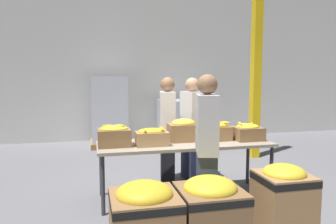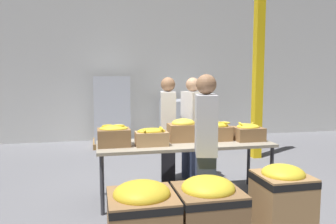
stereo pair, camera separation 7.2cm
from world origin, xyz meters
TOP-DOWN VIEW (x-y plane):
  - ground_plane at (0.00, 0.00)m, footprint 30.00×30.00m
  - wall_back at (0.00, 4.51)m, footprint 16.00×0.08m
  - sorting_table at (0.00, 0.00)m, footprint 2.36×0.80m
  - banana_box_0 at (-0.96, -0.02)m, footprint 0.42×0.33m
  - banana_box_1 at (-0.47, -0.09)m, footprint 0.42×0.27m
  - banana_box_2 at (0.01, 0.10)m, footprint 0.42×0.30m
  - banana_box_3 at (0.47, 0.06)m, footprint 0.42×0.27m
  - banana_box_4 at (0.91, -0.03)m, footprint 0.39×0.34m
  - volunteer_0 at (-0.09, 0.68)m, footprint 0.30×0.48m
  - volunteer_1 at (0.03, -0.77)m, footprint 0.33×0.50m
  - volunteer_2 at (0.33, 0.73)m, footprint 0.29×0.47m
  - donation_bin_0 at (-0.76, -1.25)m, footprint 0.65×0.65m
  - donation_bin_1 at (-0.10, -1.25)m, footprint 0.63×0.63m
  - donation_bin_2 at (0.72, -1.25)m, footprint 0.52×0.52m
  - support_pillar at (2.05, 1.89)m, footprint 0.17×0.17m
  - pallet_stack_0 at (0.92, 3.67)m, footprint 1.04×1.04m
  - pallet_stack_1 at (-0.82, 3.72)m, footprint 0.90×0.90m

SIDE VIEW (x-z plane):
  - ground_plane at x=0.00m, z-range 0.00..0.00m
  - donation_bin_0 at x=-0.76m, z-range 0.02..0.69m
  - donation_bin_1 at x=-0.10m, z-range 0.02..0.70m
  - donation_bin_2 at x=0.72m, z-range 0.02..0.78m
  - pallet_stack_0 at x=0.92m, z-range -0.01..1.08m
  - sorting_table at x=0.00m, z-range 0.33..1.11m
  - volunteer_2 at x=0.33m, z-range -0.01..1.65m
  - volunteer_0 at x=-0.09m, z-range -0.01..1.66m
  - pallet_stack_1 at x=-0.82m, z-range -0.01..1.67m
  - volunteer_1 at x=0.03m, z-range -0.01..1.69m
  - banana_box_1 at x=-0.47m, z-range 0.77..1.02m
  - banana_box_4 at x=0.91m, z-range 0.77..1.02m
  - banana_box_3 at x=0.47m, z-range 0.77..1.05m
  - banana_box_0 at x=-0.96m, z-range 0.77..1.06m
  - banana_box_2 at x=0.01m, z-range 0.78..1.09m
  - wall_back at x=0.00m, z-range 0.00..4.00m
  - support_pillar at x=2.05m, z-range 0.00..4.00m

